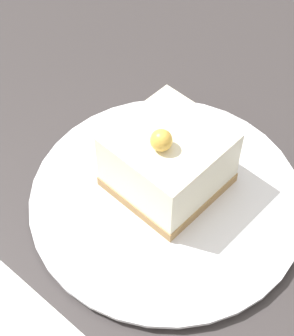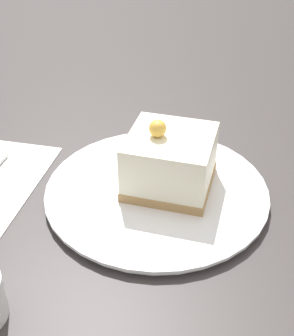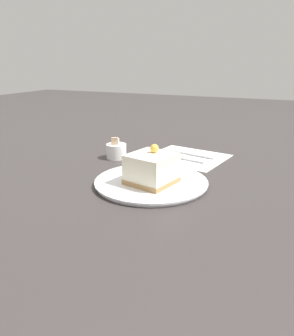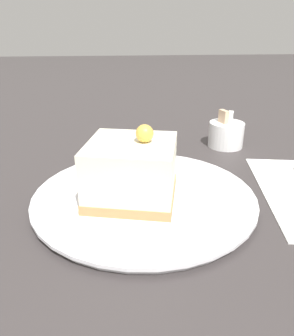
# 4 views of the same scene
# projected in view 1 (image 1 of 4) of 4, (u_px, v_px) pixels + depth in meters

# --- Properties ---
(ground_plane) EXTENTS (4.00, 4.00, 0.00)m
(ground_plane) POSITION_uv_depth(u_px,v_px,m) (167.00, 189.00, 0.57)
(ground_plane) COLOR #383333
(plate) EXTENTS (0.27, 0.27, 0.01)m
(plate) POSITION_uv_depth(u_px,v_px,m) (166.00, 199.00, 0.55)
(plate) COLOR white
(plate) RESTS_ON ground_plane
(cake_slice) EXTENTS (0.12, 0.12, 0.09)m
(cake_slice) POSITION_uv_depth(u_px,v_px,m) (167.00, 156.00, 0.54)
(cake_slice) COLOR #AD8451
(cake_slice) RESTS_ON plate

